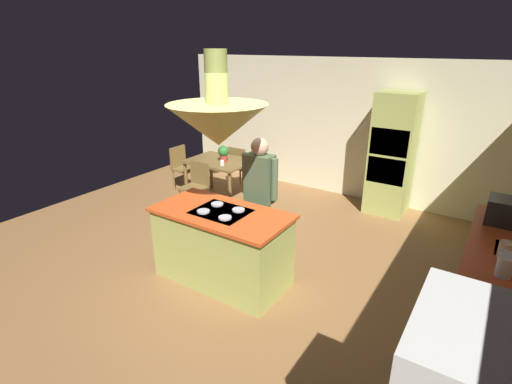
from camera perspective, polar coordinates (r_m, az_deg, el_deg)
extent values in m
plane|color=olive|center=(5.14, -3.45, -11.60)|extent=(8.16, 8.16, 0.00)
cube|color=beige|center=(7.52, 12.37, 9.17)|extent=(6.80, 0.10, 2.55)
cube|color=#A8B259|center=(4.77, -5.01, -8.19)|extent=(1.59, 0.78, 0.89)
cube|color=#D14C1E|center=(4.56, -5.20, -3.11)|extent=(1.65, 0.84, 0.04)
cube|color=black|center=(4.56, -5.20, -2.94)|extent=(0.64, 0.52, 0.01)
cylinder|color=#B2B2B7|center=(4.56, -7.80, -2.86)|extent=(0.15, 0.15, 0.02)
cylinder|color=#B2B2B7|center=(4.37, -4.61, -3.81)|extent=(0.15, 0.15, 0.02)
cylinder|color=#B2B2B7|center=(4.74, -5.76, -1.80)|extent=(0.15, 0.15, 0.02)
cylinder|color=#B2B2B7|center=(4.56, -2.62, -2.67)|extent=(0.15, 0.15, 0.02)
cube|color=#A8B259|center=(4.67, 31.76, -12.39)|extent=(0.62, 2.19, 0.89)
cube|color=#D14C1E|center=(4.45, 32.91, -7.34)|extent=(0.66, 2.23, 0.04)
cube|color=#A8B259|center=(6.89, 19.51, 5.26)|extent=(0.66, 0.62, 2.06)
cube|color=black|center=(6.55, 19.14, 6.97)|extent=(0.60, 0.04, 0.44)
cube|color=black|center=(6.67, 18.65, 2.98)|extent=(0.60, 0.04, 0.44)
cube|color=brown|center=(7.16, -5.48, 4.55)|extent=(1.15, 0.86, 0.04)
cylinder|color=brown|center=(7.34, -10.31, 1.59)|extent=(0.06, 0.06, 0.72)
cylinder|color=brown|center=(6.71, -3.90, 0.00)|extent=(0.06, 0.06, 0.72)
cylinder|color=brown|center=(7.86, -6.64, 3.12)|extent=(0.06, 0.06, 0.72)
cylinder|color=brown|center=(7.27, -0.39, 1.76)|extent=(0.06, 0.06, 0.72)
cylinder|color=tan|center=(5.28, -0.31, -5.41)|extent=(0.14, 0.14, 0.83)
cylinder|color=tan|center=(5.19, 1.35, -5.90)|extent=(0.14, 0.14, 0.83)
cube|color=#4C6042|center=(4.94, 0.54, 1.98)|extent=(0.36, 0.22, 0.64)
cylinder|color=#4C6042|center=(5.05, -1.56, 2.77)|extent=(0.09, 0.09, 0.54)
cylinder|color=#4C6042|center=(4.83, 2.74, 1.86)|extent=(0.09, 0.09, 0.54)
sphere|color=tan|center=(4.82, 0.56, 6.72)|extent=(0.23, 0.23, 0.23)
cone|color=#A8B259|center=(4.24, -5.67, 9.86)|extent=(1.10, 1.10, 0.45)
cylinder|color=#A8B259|center=(4.18, -5.92, 16.60)|extent=(0.24, 0.24, 0.55)
cone|color=#E0B266|center=(6.93, -5.81, 13.46)|extent=(0.32, 0.32, 0.22)
cylinder|color=black|center=(6.88, -5.94, 16.84)|extent=(0.01, 0.01, 0.60)
cube|color=brown|center=(6.73, -9.25, 0.58)|extent=(0.40, 0.40, 0.04)
cube|color=brown|center=(6.79, -8.34, 2.76)|extent=(0.40, 0.04, 0.42)
cylinder|color=brown|center=(6.81, -11.16, -1.34)|extent=(0.04, 0.04, 0.43)
cylinder|color=brown|center=(6.59, -9.02, -1.97)|extent=(0.04, 0.04, 0.43)
cylinder|color=brown|center=(7.04, -9.25, -0.46)|extent=(0.04, 0.04, 0.43)
cylinder|color=brown|center=(6.83, -7.13, -1.04)|extent=(0.04, 0.04, 0.43)
cube|color=brown|center=(7.81, -2.07, 3.74)|extent=(0.40, 0.40, 0.04)
cube|color=brown|center=(7.60, -2.87, 4.98)|extent=(0.40, 0.04, 0.42)
cylinder|color=brown|center=(7.92, -0.33, 2.29)|extent=(0.04, 0.04, 0.43)
cylinder|color=brown|center=(8.10, -2.34, 2.72)|extent=(0.04, 0.04, 0.43)
cylinder|color=brown|center=(7.65, -1.74, 1.60)|extent=(0.04, 0.04, 0.43)
cylinder|color=brown|center=(7.84, -3.78, 2.06)|extent=(0.04, 0.04, 0.43)
cube|color=brown|center=(7.80, -10.44, 3.39)|extent=(0.40, 0.40, 0.04)
cube|color=brown|center=(7.86, -11.50, 5.13)|extent=(0.04, 0.40, 0.42)
cylinder|color=brown|center=(7.65, -10.26, 1.25)|extent=(0.04, 0.04, 0.43)
cylinder|color=brown|center=(7.88, -8.59, 1.96)|extent=(0.04, 0.04, 0.43)
cylinder|color=brown|center=(7.87, -12.07, 1.70)|extent=(0.04, 0.04, 0.43)
cylinder|color=brown|center=(8.10, -10.39, 2.38)|extent=(0.04, 0.04, 0.43)
cylinder|color=#99382D|center=(7.05, -4.82, 4.97)|extent=(0.14, 0.14, 0.12)
sphere|color=#2D722D|center=(7.01, -4.85, 6.07)|extent=(0.20, 0.20, 0.20)
cylinder|color=white|center=(6.84, -5.06, 4.33)|extent=(0.07, 0.07, 0.09)
cylinder|color=silver|center=(3.91, 32.93, -9.28)|extent=(0.13, 0.13, 0.18)
cylinder|color=silver|center=(4.08, 32.97, -8.38)|extent=(0.11, 0.11, 0.14)
cylinder|color=#E0B78C|center=(4.24, 33.07, -7.23)|extent=(0.13, 0.13, 0.16)
cube|color=#232326|center=(5.00, 33.55, -2.53)|extent=(0.46, 0.36, 0.28)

